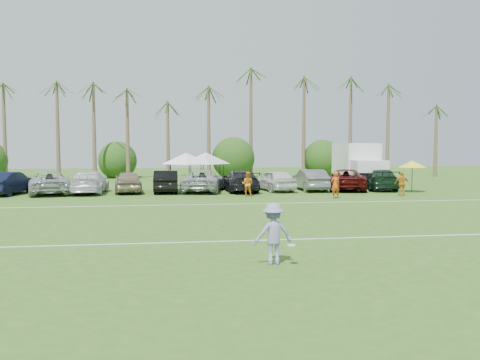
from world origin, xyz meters
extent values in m
plane|color=#355F1C|center=(0.00, 0.00, 0.00)|extent=(120.00, 120.00, 0.00)
cube|color=white|center=(0.00, 2.00, 0.01)|extent=(80.00, 0.10, 0.01)
cube|color=white|center=(0.00, 14.00, 0.01)|extent=(80.00, 0.10, 0.01)
cone|color=brown|center=(-17.00, 38.00, 4.50)|extent=(0.44, 0.44, 9.00)
cone|color=brown|center=(-12.00, 38.00, 5.00)|extent=(0.44, 0.44, 10.00)
cone|color=brown|center=(-8.00, 38.00, 5.50)|extent=(0.44, 0.44, 11.00)
cone|color=brown|center=(-4.00, 38.00, 4.00)|extent=(0.44, 0.44, 8.00)
cone|color=brown|center=(0.00, 38.00, 4.50)|extent=(0.44, 0.44, 9.00)
cone|color=brown|center=(4.00, 38.00, 5.00)|extent=(0.44, 0.44, 10.00)
cone|color=brown|center=(8.00, 38.00, 5.50)|extent=(0.44, 0.44, 11.00)
cone|color=brown|center=(13.00, 38.00, 4.00)|extent=(0.44, 0.44, 8.00)
cone|color=brown|center=(18.00, 38.00, 4.50)|extent=(0.44, 0.44, 9.00)
cone|color=brown|center=(23.00, 38.00, 5.00)|extent=(0.44, 0.44, 10.00)
cone|color=brown|center=(27.00, 38.00, 5.50)|extent=(0.44, 0.44, 11.00)
cylinder|color=brown|center=(-6.00, 39.00, 0.70)|extent=(0.30, 0.30, 1.40)
sphere|color=#1D4413|center=(-6.00, 39.00, 1.80)|extent=(4.00, 4.00, 4.00)
cylinder|color=brown|center=(6.00, 39.00, 0.70)|extent=(0.30, 0.30, 1.40)
sphere|color=#1D4413|center=(6.00, 39.00, 1.80)|extent=(4.00, 4.00, 4.00)
cylinder|color=brown|center=(16.00, 39.00, 0.70)|extent=(0.30, 0.30, 1.40)
sphere|color=#1D4413|center=(16.00, 39.00, 1.80)|extent=(4.00, 4.00, 4.00)
imported|color=#CD4F16|center=(10.02, 16.27, 0.90)|extent=(0.75, 0.59, 1.80)
imported|color=orange|center=(4.47, 18.56, 0.85)|extent=(1.01, 0.91, 1.70)
imported|color=orange|center=(15.05, 16.95, 0.86)|extent=(1.08, 0.65, 1.72)
cube|color=white|center=(14.93, 25.67, 2.27)|extent=(3.01, 5.21, 2.76)
cube|color=white|center=(14.75, 22.14, 1.16)|extent=(2.64, 2.11, 2.32)
cube|color=black|center=(14.71, 21.32, 0.83)|extent=(2.55, 0.46, 1.10)
cube|color=#E5590C|center=(16.32, 25.61, 1.77)|extent=(0.11, 1.77, 0.99)
cylinder|color=black|center=(13.66, 22.42, 0.50)|extent=(0.38, 1.01, 0.99)
cylinder|color=black|center=(15.86, 22.31, 0.50)|extent=(0.38, 1.01, 0.99)
cylinder|color=black|center=(13.89, 27.05, 0.50)|extent=(0.38, 1.01, 0.99)
cylinder|color=black|center=(16.09, 26.94, 0.50)|extent=(0.38, 1.01, 0.99)
cylinder|color=black|center=(-0.70, 25.81, 0.95)|extent=(0.06, 0.06, 1.90)
cylinder|color=black|center=(1.95, 25.81, 0.95)|extent=(0.06, 0.06, 1.90)
cylinder|color=black|center=(-0.70, 28.46, 0.95)|extent=(0.06, 0.06, 1.90)
cylinder|color=black|center=(1.95, 28.46, 0.95)|extent=(0.06, 0.06, 1.90)
pyramid|color=white|center=(0.62, 27.14, 2.85)|extent=(4.11, 4.11, 0.95)
cylinder|color=black|center=(0.93, 25.79, 0.96)|extent=(0.06, 0.06, 1.92)
cylinder|color=black|center=(3.60, 25.79, 0.96)|extent=(0.06, 0.06, 1.92)
cylinder|color=black|center=(0.93, 28.47, 0.96)|extent=(0.06, 0.06, 1.92)
cylinder|color=black|center=(3.60, 28.47, 0.96)|extent=(0.06, 0.06, 1.92)
pyramid|color=silver|center=(2.26, 27.13, 2.87)|extent=(4.14, 4.14, 0.96)
cylinder|color=black|center=(16.99, 19.42, 1.06)|extent=(0.05, 0.05, 2.12)
cone|color=yellow|center=(16.99, 19.42, 2.12)|extent=(2.12, 2.12, 0.48)
imported|color=#8885BD|center=(1.97, -1.97, 0.95)|extent=(1.31, 0.86, 1.89)
cylinder|color=white|center=(2.48, -2.24, 0.63)|extent=(0.27, 0.27, 0.03)
imported|color=black|center=(-12.20, 22.12, 0.82)|extent=(2.83, 5.24, 1.64)
imported|color=#A1A5A9|center=(-9.43, 22.11, 0.82)|extent=(3.82, 6.32, 1.64)
imported|color=white|center=(-6.66, 22.21, 0.82)|extent=(2.43, 5.71, 1.64)
imported|color=gray|center=(-3.88, 22.31, 0.82)|extent=(2.32, 4.96, 1.64)
imported|color=black|center=(-1.11, 22.28, 0.82)|extent=(1.83, 5.01, 1.64)
imported|color=#A1A5AC|center=(1.66, 22.30, 0.82)|extent=(3.82, 6.32, 1.64)
imported|color=black|center=(4.43, 22.02, 0.82)|extent=(2.49, 5.73, 1.64)
imported|color=white|center=(7.21, 22.14, 0.82)|extent=(2.72, 5.07, 1.64)
imported|color=slate|center=(9.98, 22.17, 0.82)|extent=(1.76, 4.99, 1.64)
imported|color=#470C0B|center=(12.75, 22.05, 0.82)|extent=(3.98, 6.36, 1.64)
imported|color=black|center=(15.52, 22.05, 0.82)|extent=(3.42, 6.01, 1.64)
camera|label=1|loc=(-1.37, -17.87, 3.76)|focal=40.00mm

